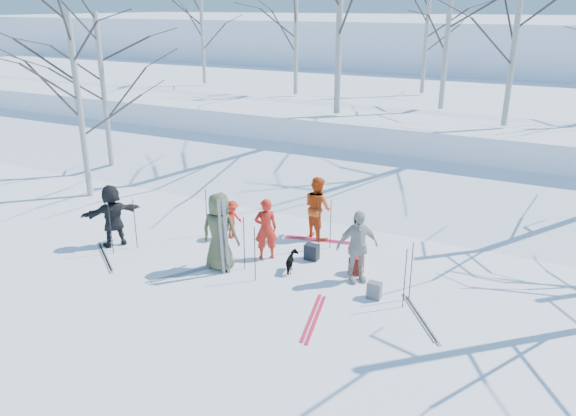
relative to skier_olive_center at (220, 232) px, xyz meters
The scene contains 38 objects.
ground 1.48m from the skier_olive_center, ahead, with size 120.00×120.00×0.00m, color white.
snow_ramp 6.99m from the skier_olive_center, 80.68° to the left, with size 70.00×9.50×1.40m, color white.
snow_plateau 16.89m from the skier_olive_center, 86.18° to the left, with size 70.00×18.00×2.20m, color white.
far_hill 37.88m from the skier_olive_center, 88.30° to the left, with size 90.00×30.00×6.00m, color white.
skier_olive_center is the anchor object (origin of this frame).
skier_red_north 1.23m from the skier_olive_center, 56.07° to the left, with size 0.57×0.38×1.57m, color red.
skier_redor_behind 3.11m from the skier_olive_center, 66.36° to the left, with size 0.83×0.65×1.71m, color #CE430F.
skier_red_seated 1.95m from the skier_olive_center, 114.08° to the left, with size 0.68×0.39×1.05m, color red.
skier_cream_east 3.25m from the skier_olive_center, 15.69° to the left, with size 1.01×0.42×1.72m, color beige.
skier_grey_west 3.28m from the skier_olive_center, behind, with size 1.55×0.49×1.67m, color black.
dog 1.86m from the skier_olive_center, 20.90° to the left, with size 0.27×0.59×0.50m, color black.
upright_ski_left 0.36m from the skier_olive_center, 50.40° to the right, with size 0.07×0.02×1.90m, color silver.
upright_ski_right 0.39m from the skier_olive_center, 33.52° to the right, with size 0.07×0.02×1.90m, color silver.
ski_pair_a 3.14m from the skier_olive_center, 61.93° to the left, with size 1.90×0.58×0.02m, color red, non-canonical shape.
ski_pair_b 3.29m from the skier_olive_center, 19.97° to the right, with size 0.63×1.90×0.02m, color red, non-canonical shape.
ski_pair_c 3.21m from the skier_olive_center, 164.23° to the right, with size 1.65×1.29×0.02m, color silver, non-canonical shape.
ski_pair_d 4.99m from the skier_olive_center, ahead, with size 1.25×1.67×0.02m, color silver, non-canonical shape.
ski_pair_e 1.25m from the skier_olive_center, 134.31° to the right, with size 1.13×1.74×0.02m, color silver, non-canonical shape.
ski_pole_a 4.52m from the skier_olive_center, ahead, with size 0.02×0.02×1.34m, color black.
ski_pole_b 3.00m from the skier_olive_center, 169.22° to the right, with size 0.02×0.02×1.34m, color black.
ski_pole_c 0.64m from the skier_olive_center, 23.08° to the left, with size 0.02×0.02×1.34m, color black.
ski_pole_d 2.66m from the skier_olive_center, 51.26° to the left, with size 0.02×0.02×1.34m, color black.
ski_pole_e 2.66m from the skier_olive_center, behind, with size 0.02×0.02×1.34m, color black.
ski_pole_f 3.46m from the skier_olive_center, behind, with size 0.02×0.02×1.34m, color black.
ski_pole_g 2.12m from the skier_olive_center, 133.88° to the left, with size 0.02×0.02×1.34m, color black.
ski_pole_h 2.98m from the skier_olive_center, 51.01° to the left, with size 0.02×0.02×1.34m, color black.
ski_pole_i 4.46m from the skier_olive_center, ahead, with size 0.02×0.02×1.34m, color black.
ski_pole_j 1.12m from the skier_olive_center, ahead, with size 0.02×0.02×1.34m, color black.
backpack_red 3.33m from the skier_olive_center, 22.22° to the left, with size 0.32×0.22×0.42m, color maroon.
backpack_grey 3.87m from the skier_olive_center, ahead, with size 0.30×0.20×0.38m, color #5B5E63.
backpack_dark 2.39m from the skier_olive_center, 39.85° to the left, with size 0.34×0.24×0.40m, color black.
birch_plateau_c 11.58m from the skier_olive_center, 62.69° to the left, with size 4.55×4.55×5.64m, color silver, non-canonical shape.
birch_plateau_d 17.45m from the skier_olive_center, 126.17° to the left, with size 3.94×3.94×4.77m, color silver, non-canonical shape.
birch_plateau_e 13.94m from the skier_olive_center, 108.86° to the left, with size 4.21×4.21×5.15m, color silver, non-canonical shape.
birch_plateau_f 16.11m from the skier_olive_center, 87.65° to the left, with size 4.20×4.20×5.14m, color silver, non-canonical shape.
birch_plateau_h 12.83m from the skier_olive_center, 78.79° to the left, with size 4.77×4.77×5.96m, color silver, non-canonical shape.
birch_edge_a 7.67m from the skier_olive_center, 159.58° to the left, with size 4.66×4.66×5.80m, color silver, non-canonical shape.
birch_edge_d 9.81m from the skier_olive_center, 148.89° to the left, with size 4.65×4.65×5.79m, color silver, non-canonical shape.
Camera 1 is at (5.94, -10.02, 6.03)m, focal length 35.00 mm.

